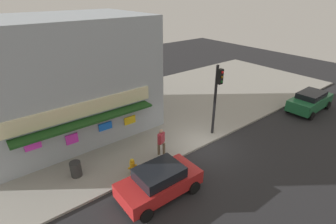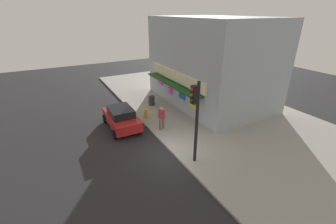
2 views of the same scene
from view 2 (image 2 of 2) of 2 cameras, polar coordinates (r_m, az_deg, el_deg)
ground_plane at (r=14.40m, az=0.74°, el=-10.23°), size 58.02×58.02×0.00m
sidewalk at (r=17.96m, az=19.03°, el=-3.98°), size 38.68×12.87×0.13m
corner_building at (r=21.45m, az=10.67°, el=12.40°), size 11.25×8.09×7.57m
traffic_light at (r=12.01m, az=6.96°, el=-0.20°), size 0.32×0.58×4.79m
fire_hydrant at (r=18.28m, az=-5.57°, el=-0.45°), size 0.52×0.28×0.88m
trash_can at (r=20.96m, az=-4.15°, el=2.88°), size 0.58×0.58×0.84m
pedestrian at (r=16.35m, az=-1.62°, el=-1.25°), size 0.60×0.53×1.77m
parked_car_red at (r=17.33m, az=-11.68°, el=-1.37°), size 4.05×2.15×1.57m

